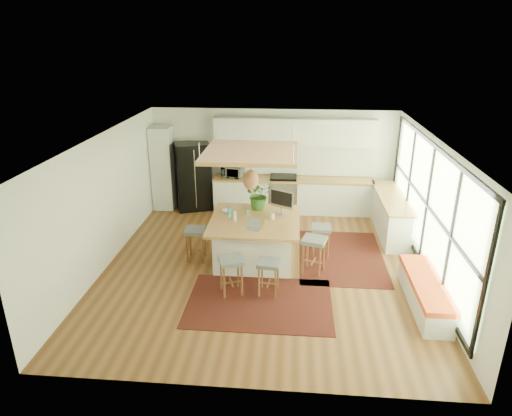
# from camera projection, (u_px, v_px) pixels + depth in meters

# --- Properties ---
(floor) EXTENTS (7.00, 7.00, 0.00)m
(floor) POSITION_uv_depth(u_px,v_px,m) (263.00, 266.00, 9.45)
(floor) COLOR brown
(floor) RESTS_ON ground
(ceiling) EXTENTS (7.00, 7.00, 0.00)m
(ceiling) POSITION_uv_depth(u_px,v_px,m) (264.00, 138.00, 8.47)
(ceiling) COLOR white
(ceiling) RESTS_ON ground
(wall_back) EXTENTS (6.50, 0.00, 6.50)m
(wall_back) POSITION_uv_depth(u_px,v_px,m) (273.00, 160.00, 12.21)
(wall_back) COLOR silver
(wall_back) RESTS_ON ground
(wall_front) EXTENTS (6.50, 0.00, 6.50)m
(wall_front) POSITION_uv_depth(u_px,v_px,m) (244.00, 304.00, 5.71)
(wall_front) COLOR silver
(wall_front) RESTS_ON ground
(wall_left) EXTENTS (0.00, 7.00, 7.00)m
(wall_left) POSITION_uv_depth(u_px,v_px,m) (105.00, 201.00, 9.22)
(wall_left) COLOR silver
(wall_left) RESTS_ON ground
(wall_right) EXTENTS (0.00, 7.00, 7.00)m
(wall_right) POSITION_uv_depth(u_px,v_px,m) (432.00, 211.00, 8.69)
(wall_right) COLOR silver
(wall_right) RESTS_ON ground
(window_wall) EXTENTS (0.10, 6.20, 2.60)m
(window_wall) POSITION_uv_depth(u_px,v_px,m) (431.00, 208.00, 8.68)
(window_wall) COLOR black
(window_wall) RESTS_ON wall_right
(pantry) EXTENTS (0.55, 0.60, 2.25)m
(pantry) POSITION_uv_depth(u_px,v_px,m) (163.00, 168.00, 12.23)
(pantry) COLOR silver
(pantry) RESTS_ON floor
(back_counter_base) EXTENTS (4.20, 0.60, 0.88)m
(back_counter_base) POSITION_uv_depth(u_px,v_px,m) (292.00, 196.00, 12.20)
(back_counter_base) COLOR silver
(back_counter_base) RESTS_ON floor
(back_counter_top) EXTENTS (4.24, 0.64, 0.05)m
(back_counter_top) POSITION_uv_depth(u_px,v_px,m) (293.00, 180.00, 12.03)
(back_counter_top) COLOR #A17039
(back_counter_top) RESTS_ON back_counter_base
(backsplash) EXTENTS (4.20, 0.02, 0.80)m
(backsplash) POSITION_uv_depth(u_px,v_px,m) (293.00, 160.00, 12.14)
(backsplash) COLOR white
(backsplash) RESTS_ON wall_back
(upper_cabinets) EXTENTS (4.20, 0.34, 0.70)m
(upper_cabinets) POSITION_uv_depth(u_px,v_px,m) (294.00, 132.00, 11.70)
(upper_cabinets) COLOR silver
(upper_cabinets) RESTS_ON wall_back
(range) EXTENTS (0.76, 0.62, 1.00)m
(range) POSITION_uv_depth(u_px,v_px,m) (283.00, 193.00, 12.19)
(range) COLOR #A5A5AA
(range) RESTS_ON floor
(right_counter_base) EXTENTS (0.60, 2.50, 0.88)m
(right_counter_base) POSITION_uv_depth(u_px,v_px,m) (390.00, 215.00, 10.91)
(right_counter_base) COLOR silver
(right_counter_base) RESTS_ON floor
(right_counter_top) EXTENTS (0.64, 2.54, 0.05)m
(right_counter_top) POSITION_uv_depth(u_px,v_px,m) (393.00, 197.00, 10.74)
(right_counter_top) COLOR #A17039
(right_counter_top) RESTS_ON right_counter_base
(window_bench) EXTENTS (0.52, 2.00, 0.50)m
(window_bench) POSITION_uv_depth(u_px,v_px,m) (425.00, 293.00, 8.00)
(window_bench) COLOR silver
(window_bench) RESTS_ON floor
(ceiling_panel) EXTENTS (1.86, 1.86, 0.80)m
(ceiling_panel) POSITION_uv_depth(u_px,v_px,m) (251.00, 166.00, 9.10)
(ceiling_panel) COLOR #A17039
(ceiling_panel) RESTS_ON ceiling
(rug_near) EXTENTS (2.60, 1.80, 0.01)m
(rug_near) POSITION_uv_depth(u_px,v_px,m) (260.00, 302.00, 8.16)
(rug_near) COLOR black
(rug_near) RESTS_ON floor
(rug_right) EXTENTS (1.80, 2.60, 0.01)m
(rug_right) POSITION_uv_depth(u_px,v_px,m) (341.00, 256.00, 9.84)
(rug_right) COLOR black
(rug_right) RESTS_ON floor
(fridge) EXTENTS (1.11, 0.99, 1.83)m
(fridge) POSITION_uv_depth(u_px,v_px,m) (193.00, 176.00, 12.25)
(fridge) COLOR black
(fridge) RESTS_ON floor
(island) EXTENTS (1.85, 1.85, 0.93)m
(island) POSITION_uv_depth(u_px,v_px,m) (255.00, 240.00, 9.55)
(island) COLOR #A17039
(island) RESTS_ON floor
(stool_near_left) EXTENTS (0.54, 0.54, 0.72)m
(stool_near_left) POSITION_uv_depth(u_px,v_px,m) (231.00, 276.00, 8.35)
(stool_near_left) COLOR #505659
(stool_near_left) RESTS_ON floor
(stool_near_right) EXTENTS (0.44, 0.44, 0.67)m
(stool_near_right) POSITION_uv_depth(u_px,v_px,m) (269.00, 277.00, 8.33)
(stool_near_right) COLOR #505659
(stool_near_right) RESTS_ON floor
(stool_right_front) EXTENTS (0.55, 0.55, 0.76)m
(stool_right_front) POSITION_uv_depth(u_px,v_px,m) (313.00, 256.00, 9.08)
(stool_right_front) COLOR #505659
(stool_right_front) RESTS_ON floor
(stool_right_back) EXTENTS (0.41, 0.41, 0.69)m
(stool_right_back) POSITION_uv_depth(u_px,v_px,m) (321.00, 240.00, 9.78)
(stool_right_back) COLOR #505659
(stool_right_back) RESTS_ON floor
(stool_left_side) EXTENTS (0.43, 0.43, 0.72)m
(stool_left_side) POSITION_uv_depth(u_px,v_px,m) (196.00, 244.00, 9.60)
(stool_left_side) COLOR #505659
(stool_left_side) RESTS_ON floor
(laptop) EXTENTS (0.33, 0.35, 0.21)m
(laptop) POSITION_uv_depth(u_px,v_px,m) (253.00, 224.00, 8.87)
(laptop) COLOR #A5A5AA
(laptop) RESTS_ON island
(monitor) EXTENTS (0.60, 0.47, 0.53)m
(monitor) POSITION_uv_depth(u_px,v_px,m) (282.00, 202.00, 9.60)
(monitor) COLOR #A5A5AA
(monitor) RESTS_ON island
(microwave) EXTENTS (0.60, 0.41, 0.37)m
(microwave) POSITION_uv_depth(u_px,v_px,m) (233.00, 170.00, 12.10)
(microwave) COLOR #A5A5AA
(microwave) RESTS_ON back_counter_top
(island_plant) EXTENTS (0.77, 0.81, 0.51)m
(island_plant) POSITION_uv_depth(u_px,v_px,m) (259.00, 198.00, 9.88)
(island_plant) COLOR #1E4C19
(island_plant) RESTS_ON island
(island_bowl) EXTENTS (0.23, 0.23, 0.05)m
(island_bowl) POSITION_uv_depth(u_px,v_px,m) (227.00, 211.00, 9.75)
(island_bowl) COLOR silver
(island_bowl) RESTS_ON island
(island_bottle_0) EXTENTS (0.07, 0.07, 0.19)m
(island_bottle_0) POSITION_uv_depth(u_px,v_px,m) (229.00, 213.00, 9.49)
(island_bottle_0) COLOR #338FCC
(island_bottle_0) RESTS_ON island
(island_bottle_1) EXTENTS (0.07, 0.07, 0.19)m
(island_bottle_1) POSITION_uv_depth(u_px,v_px,m) (235.00, 217.00, 9.24)
(island_bottle_1) COLOR silver
(island_bottle_1) RESTS_ON island
(island_bottle_2) EXTENTS (0.07, 0.07, 0.19)m
(island_bottle_2) POSITION_uv_depth(u_px,v_px,m) (266.00, 221.00, 9.05)
(island_bottle_2) COLOR #A27636
(island_bottle_2) RESTS_ON island
(island_bottle_3) EXTENTS (0.07, 0.07, 0.19)m
(island_bottle_3) POSITION_uv_depth(u_px,v_px,m) (272.00, 215.00, 9.37)
(island_bottle_3) COLOR silver
(island_bottle_3) RESTS_ON island
(island_bottle_4) EXTENTS (0.07, 0.07, 0.19)m
(island_bottle_4) POSITION_uv_depth(u_px,v_px,m) (247.00, 211.00, 9.60)
(island_bottle_4) COLOR #558E69
(island_bottle_4) RESTS_ON island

